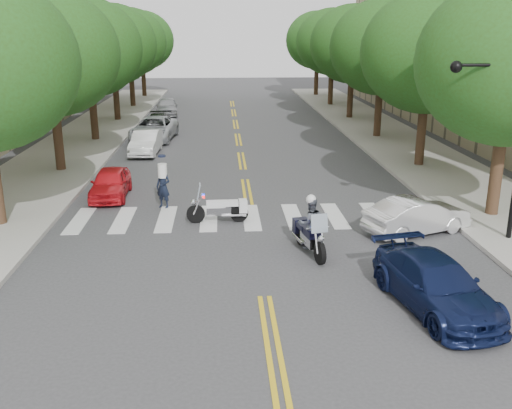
{
  "coord_description": "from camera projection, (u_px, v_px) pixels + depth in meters",
  "views": [
    {
      "loc": [
        -1.03,
        -13.32,
        6.6
      ],
      "look_at": [
        0.02,
        3.88,
        1.3
      ],
      "focal_mm": 40.0,
      "sensor_mm": 36.0,
      "label": 1
    }
  ],
  "objects": [
    {
      "name": "ground",
      "position": [
        265.0,
        297.0,
        14.71
      ],
      "size": [
        140.0,
        140.0,
        0.0
      ],
      "primitive_type": "plane",
      "color": "#38383A",
      "rests_on": "ground"
    },
    {
      "name": "sidewalk_left",
      "position": [
        84.0,
        140.0,
        35.12
      ],
      "size": [
        5.0,
        60.0,
        0.15
      ],
      "primitive_type": "cube",
      "color": "#9E9991",
      "rests_on": "ground"
    },
    {
      "name": "sidewalk_right",
      "position": [
        387.0,
        137.0,
        36.22
      ],
      "size": [
        5.0,
        60.0,
        0.15
      ],
      "primitive_type": "cube",
      "color": "#9E9991",
      "rests_on": "ground"
    },
    {
      "name": "tree_l_1",
      "position": [
        49.0,
        54.0,
        25.92
      ],
      "size": [
        6.4,
        6.4,
        8.45
      ],
      "color": "#382316",
      "rests_on": "ground"
    },
    {
      "name": "tree_l_2",
      "position": [
        88.0,
        48.0,
        33.55
      ],
      "size": [
        6.4,
        6.4,
        8.45
      ],
      "color": "#382316",
      "rests_on": "ground"
    },
    {
      "name": "tree_l_3",
      "position": [
        112.0,
        45.0,
        41.18
      ],
      "size": [
        6.4,
        6.4,
        8.45
      ],
      "color": "#382316",
      "rests_on": "ground"
    },
    {
      "name": "tree_l_4",
      "position": [
        129.0,
        42.0,
        48.81
      ],
      "size": [
        6.4,
        6.4,
        8.45
      ],
      "color": "#382316",
      "rests_on": "ground"
    },
    {
      "name": "tree_l_5",
      "position": [
        141.0,
        40.0,
        56.44
      ],
      "size": [
        6.4,
        6.4,
        8.45
      ],
      "color": "#382316",
      "rests_on": "ground"
    },
    {
      "name": "tree_r_0",
      "position": [
        511.0,
        62.0,
        19.31
      ],
      "size": [
        6.4,
        6.4,
        8.45
      ],
      "color": "#382316",
      "rests_on": "ground"
    },
    {
      "name": "tree_r_1",
      "position": [
        428.0,
        53.0,
        26.94
      ],
      "size": [
        6.4,
        6.4,
        8.45
      ],
      "color": "#382316",
      "rests_on": "ground"
    },
    {
      "name": "tree_r_2",
      "position": [
        382.0,
        47.0,
        34.57
      ],
      "size": [
        6.4,
        6.4,
        8.45
      ],
      "color": "#382316",
      "rests_on": "ground"
    },
    {
      "name": "tree_r_3",
      "position": [
        353.0,
        44.0,
        42.2
      ],
      "size": [
        6.4,
        6.4,
        8.45
      ],
      "color": "#382316",
      "rests_on": "ground"
    },
    {
      "name": "tree_r_4",
      "position": [
        332.0,
        42.0,
        49.84
      ],
      "size": [
        6.4,
        6.4,
        8.45
      ],
      "color": "#382316",
      "rests_on": "ground"
    },
    {
      "name": "tree_r_5",
      "position": [
        317.0,
        40.0,
        57.47
      ],
      "size": [
        6.4,
        6.4,
        8.45
      ],
      "color": "#382316",
      "rests_on": "ground"
    },
    {
      "name": "traffic_signal_pole",
      "position": [
        508.0,
        128.0,
        17.4
      ],
      "size": [
        2.82,
        0.42,
        6.0
      ],
      "color": "black",
      "rests_on": "ground"
    },
    {
      "name": "motorcycle_police",
      "position": [
        310.0,
        227.0,
        17.37
      ],
      "size": [
        0.88,
        2.3,
        1.88
      ],
      "rotation": [
        0.0,
        0.0,
        3.34
      ],
      "color": "black",
      "rests_on": "ground"
    },
    {
      "name": "motorcycle_parked",
      "position": [
        223.0,
        209.0,
        20.28
      ],
      "size": [
        2.2,
        0.53,
        1.42
      ],
      "rotation": [
        0.0,
        0.0,
        1.62
      ],
      "color": "black",
      "rests_on": "ground"
    },
    {
      "name": "officer_standing",
      "position": [
        163.0,
        187.0,
        21.82
      ],
      "size": [
        0.73,
        0.66,
        1.67
      ],
      "primitive_type": "imported",
      "rotation": [
        0.0,
        0.0,
        -0.56
      ],
      "color": "black",
      "rests_on": "ground"
    },
    {
      "name": "convertible",
      "position": [
        417.0,
        216.0,
        19.14
      ],
      "size": [
        3.94,
        2.58,
        1.23
      ],
      "primitive_type": "imported",
      "rotation": [
        0.0,
        0.0,
        1.95
      ],
      "color": "silver",
      "rests_on": "ground"
    },
    {
      "name": "sedan_blue",
      "position": [
        435.0,
        284.0,
        13.95
      ],
      "size": [
        2.54,
        4.58,
        1.26
      ],
      "primitive_type": "imported",
      "rotation": [
        0.0,
        0.0,
        0.19
      ],
      "color": "#0E183D",
      "rests_on": "ground"
    },
    {
      "name": "parked_car_a",
      "position": [
        110.0,
        183.0,
        23.27
      ],
      "size": [
        1.51,
        3.57,
        1.2
      ],
      "primitive_type": "imported",
      "rotation": [
        0.0,
        0.0,
        0.02
      ],
      "color": "red",
      "rests_on": "ground"
    },
    {
      "name": "parked_car_b",
      "position": [
        146.0,
        142.0,
        31.39
      ],
      "size": [
        1.52,
        3.95,
        1.28
      ],
      "primitive_type": "imported",
      "rotation": [
        0.0,
        0.0,
        -0.04
      ],
      "color": "white",
      "rests_on": "ground"
    },
    {
      "name": "parked_car_c",
      "position": [
        154.0,
        129.0,
        35.23
      ],
      "size": [
        2.83,
        5.36,
        1.44
      ],
      "primitive_type": "imported",
      "rotation": [
        0.0,
        0.0,
        -0.09
      ],
      "color": "#ACAFB4",
      "rests_on": "ground"
    },
    {
      "name": "parked_car_d",
      "position": [
        158.0,
        124.0,
        37.59
      ],
      "size": [
        1.78,
        4.33,
        1.26
      ],
      "primitive_type": "imported",
      "rotation": [
        0.0,
        0.0,
        0.0
      ],
      "color": "black",
      "rests_on": "ground"
    },
    {
      "name": "parked_car_e",
      "position": [
        167.0,
        107.0,
        45.52
      ],
      "size": [
        1.95,
        4.23,
        1.4
      ],
      "primitive_type": "imported",
      "rotation": [
        0.0,
        0.0,
        0.07
      ],
      "color": "#98999D",
      "rests_on": "ground"
    }
  ]
}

